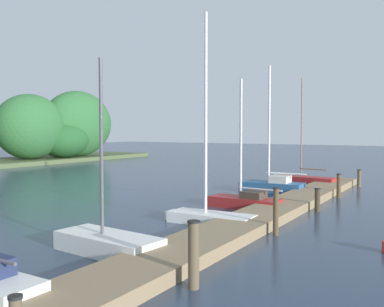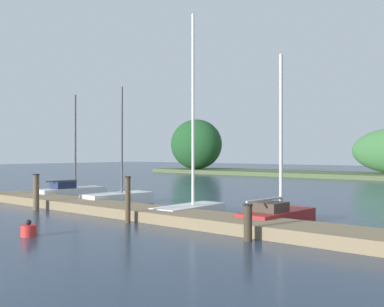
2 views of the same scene
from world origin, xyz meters
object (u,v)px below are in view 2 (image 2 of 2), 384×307
object	(u,v)px
mooring_piling_1	(36,192)
channel_buoy_0	(29,230)
sailboat_1	(120,197)
mooring_piling_2	(128,199)
sailboat_0	(72,191)
mooring_piling_3	(248,222)
sailboat_3	(279,213)
sailboat_2	(192,205)

from	to	relation	value
mooring_piling_1	channel_buoy_0	world-z (taller)	mooring_piling_1
sailboat_1	mooring_piling_2	size ratio (longest dim) A/B	3.45
sailboat_0	mooring_piling_3	world-z (taller)	sailboat_0
sailboat_0	sailboat_3	world-z (taller)	sailboat_3
sailboat_1	mooring_piling_3	world-z (taller)	sailboat_1
sailboat_0	sailboat_1	world-z (taller)	sailboat_1
mooring_piling_1	mooring_piling_3	distance (m)	9.99
mooring_piling_3	channel_buoy_0	bearing A→B (deg)	-146.43
mooring_piling_1	mooring_piling_3	xyz separation A→B (m)	(9.99, 0.08, -0.24)
sailboat_2	sailboat_3	world-z (taller)	sailboat_2
sailboat_1	channel_buoy_0	size ratio (longest dim) A/B	11.32
sailboat_0	mooring_piling_3	distance (m)	13.18
mooring_piling_1	mooring_piling_2	size ratio (longest dim) A/B	0.95
mooring_piling_3	channel_buoy_0	distance (m)	5.96
mooring_piling_3	channel_buoy_0	size ratio (longest dim) A/B	2.08
mooring_piling_1	mooring_piling_2	distance (m)	5.31
mooring_piling_1	sailboat_3	bearing A→B (deg)	18.06
sailboat_0	mooring_piling_2	distance (m)	8.76
sailboat_0	mooring_piling_3	bearing A→B (deg)	-104.58
sailboat_2	channel_buoy_0	distance (m)	6.10
sailboat_1	sailboat_2	size ratio (longest dim) A/B	0.71
sailboat_1	mooring_piling_2	bearing A→B (deg)	-122.66
sailboat_1	sailboat_2	world-z (taller)	sailboat_2
sailboat_2	mooring_piling_3	xyz separation A→B (m)	(4.21, -2.76, 0.10)
sailboat_3	mooring_piling_2	size ratio (longest dim) A/B	3.59
sailboat_3	channel_buoy_0	size ratio (longest dim) A/B	11.79
mooring_piling_3	mooring_piling_2	bearing A→B (deg)	179.28
sailboat_0	mooring_piling_2	size ratio (longest dim) A/B	3.44
mooring_piling_2	sailboat_2	bearing A→B (deg)	80.29
sailboat_1	sailboat_3	world-z (taller)	sailboat_3
sailboat_1	mooring_piling_1	size ratio (longest dim) A/B	3.64
sailboat_0	sailboat_1	xyz separation A→B (m)	(3.81, -0.15, -0.07)
mooring_piling_2	channel_buoy_0	world-z (taller)	mooring_piling_2
sailboat_0	mooring_piling_1	size ratio (longest dim) A/B	3.63
mooring_piling_2	mooring_piling_3	size ratio (longest dim) A/B	1.58
sailboat_2	sailboat_3	bearing A→B (deg)	-88.11
sailboat_3	sailboat_2	bearing A→B (deg)	95.86
sailboat_2	mooring_piling_3	distance (m)	5.04
sailboat_1	mooring_piling_1	xyz separation A→B (m)	(-1.10, -3.47, 0.42)
sailboat_2	mooring_piling_1	distance (m)	6.45
sailboat_3	mooring_piling_3	world-z (taller)	sailboat_3
sailboat_0	sailboat_2	bearing A→B (deg)	-94.24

